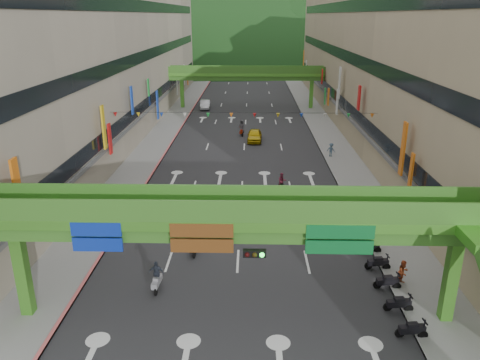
{
  "coord_description": "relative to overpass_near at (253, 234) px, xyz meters",
  "views": [
    {
      "loc": [
        0.77,
        -14.94,
        15.15
      ],
      "look_at": [
        0.0,
        18.0,
        3.5
      ],
      "focal_mm": 35.0,
      "sensor_mm": 36.0,
      "label": 1
    }
  ],
  "objects": [
    {
      "name": "scooter_rider_mid",
      "position": [
        2.68,
        19.1,
        -4.24
      ],
      "size": [
        0.86,
        1.58,
        1.9
      ],
      "color": "black",
      "rests_on": "ground"
    },
    {
      "name": "pedestrian_red",
      "position": [
        8.87,
        3.95,
        -4.46
      ],
      "size": [
        0.92,
        0.88,
        1.5
      ],
      "primitive_type": "imported",
      "rotation": [
        0.0,
        0.0,
        0.6
      ],
      "color": "#AE431F",
      "rests_on": "ground"
    },
    {
      "name": "road_slab",
      "position": [
        -0.93,
        44.62,
        -5.2
      ],
      "size": [
        18.0,
        140.0,
        0.02
      ],
      "primitive_type": "cube",
      "color": "#28282B",
      "rests_on": "ground"
    },
    {
      "name": "curb_left",
      "position": [
        -10.03,
        44.62,
        -5.12
      ],
      "size": [
        0.2,
        140.0,
        0.18
      ],
      "primitive_type": "cube",
      "color": "#CC5959",
      "rests_on": "ground"
    },
    {
      "name": "bunting_string",
      "position": [
        -0.93,
        24.62,
        0.75
      ],
      "size": [
        26.0,
        0.36,
        0.47
      ],
      "color": "black",
      "rests_on": "ground"
    },
    {
      "name": "car_yellow",
      "position": [
        0.33,
        37.31,
        -4.45
      ],
      "size": [
        1.95,
        4.5,
        1.51
      ],
      "primitive_type": "imported",
      "rotation": [
        0.0,
        0.0,
        -0.04
      ],
      "color": "#C0A010",
      "rests_on": "ground"
    },
    {
      "name": "scooter_rider_near",
      "position": [
        -3.9,
        7.55,
        -4.31
      ],
      "size": [
        0.67,
        1.6,
        1.95
      ],
      "color": "black",
      "rests_on": "ground"
    },
    {
      "name": "hill_left",
      "position": [
        -15.93,
        154.62,
        -5.21
      ],
      "size": [
        168.0,
        140.0,
        112.0
      ],
      "primitive_type": "ellipsoid",
      "color": "#1C4419",
      "rests_on": "ground"
    },
    {
      "name": "parked_scooter_row",
      "position": [
        7.87,
        4.62,
        -4.68
      ],
      "size": [
        1.6,
        11.6,
        1.08
      ],
      "color": "black",
      "rests_on": "ground"
    },
    {
      "name": "sidewalk_left",
      "position": [
        -11.93,
        44.62,
        -5.13
      ],
      "size": [
        4.0,
        140.0,
        0.15
      ],
      "primitive_type": "cube",
      "color": "gray",
      "rests_on": "ground"
    },
    {
      "name": "curb_right",
      "position": [
        8.17,
        44.62,
        -5.12
      ],
      "size": [
        0.2,
        140.0,
        0.18
      ],
      "primitive_type": "cube",
      "color": "gray",
      "rests_on": "ground"
    },
    {
      "name": "hill_right",
      "position": [
        24.07,
        174.62,
        -5.21
      ],
      "size": [
        208.0,
        176.0,
        128.0
      ],
      "primitive_type": "ellipsoid",
      "color": "#1C4419",
      "rests_on": "ground"
    },
    {
      "name": "pedestrian_dark",
      "position": [
        9.88,
        14.33,
        -4.31
      ],
      "size": [
        1.07,
        0.49,
        1.79
      ],
      "primitive_type": "imported",
      "rotation": [
        0.0,
        0.0,
        0.05
      ],
      "color": "black",
      "rests_on": "ground"
    },
    {
      "name": "building_row_right",
      "position": [
        18.0,
        44.62,
        4.25
      ],
      "size": [
        12.8,
        95.0,
        19.0
      ],
      "color": "gray",
      "rests_on": "ground"
    },
    {
      "name": "sidewalk_right",
      "position": [
        10.07,
        44.62,
        -5.13
      ],
      "size": [
        4.0,
        140.0,
        0.15
      ],
      "primitive_type": "cube",
      "color": "gray",
      "rests_on": "ground"
    },
    {
      "name": "scooter_rider_far",
      "position": [
        -1.35,
        40.18,
        -4.11
      ],
      "size": [
        0.97,
        1.59,
        2.14
      ],
      "color": "maroon",
      "rests_on": "ground"
    },
    {
      "name": "car_silver",
      "position": [
        -7.93,
        58.91,
        -4.45
      ],
      "size": [
        1.79,
        4.63,
        1.51
      ],
      "primitive_type": "imported",
      "rotation": [
        0.0,
        0.0,
        0.04
      ],
      "color": "#BBBDC4",
      "rests_on": "ground"
    },
    {
      "name": "overpass_near",
      "position": [
        0.0,
        0.0,
        0.0
      ],
      "size": [
        28.0,
        12.27,
        7.1
      ],
      "color": "#4C9E2D",
      "rests_on": "ground"
    },
    {
      "name": "pedestrian_blue",
      "position": [
        8.87,
        30.39,
        -4.45
      ],
      "size": [
        0.84,
        0.76,
        1.51
      ],
      "primitive_type": "imported",
      "rotation": [
        0.0,
        0.0,
        2.59
      ],
      "color": "#3B5063",
      "rests_on": "ground"
    },
    {
      "name": "scooter_rider_left",
      "position": [
        -5.55,
        3.15,
        -4.29
      ],
      "size": [
        0.91,
        1.6,
        1.86
      ],
      "color": "gray",
      "rests_on": "ground"
    },
    {
      "name": "overpass_far",
      "position": [
        -0.93,
        59.62,
        0.2
      ],
      "size": [
        28.0,
        2.2,
        7.1
      ],
      "color": "#4C9E2D",
      "rests_on": "ground"
    },
    {
      "name": "building_row_left",
      "position": [
        -19.86,
        44.62,
        4.25
      ],
      "size": [
        12.8,
        95.0,
        19.0
      ],
      "color": "#9E937F",
      "rests_on": "ground"
    }
  ]
}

